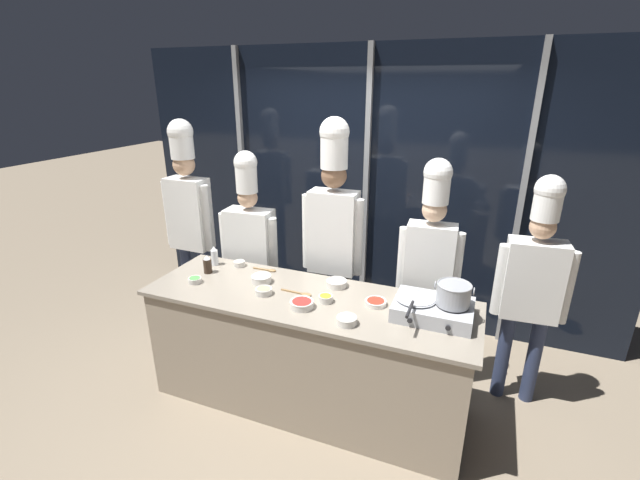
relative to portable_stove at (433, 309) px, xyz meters
name	(u,v)px	position (x,y,z in m)	size (l,w,h in m)	color
ground_plane	(308,399)	(-0.87, -0.05, -0.97)	(24.00, 24.00, 0.00)	#7F705B
window_wall_back	(367,190)	(-0.87, 1.46, 0.38)	(4.92, 0.09, 2.70)	black
demo_counter	(308,350)	(-0.87, -0.05, -0.51)	(2.41, 0.77, 0.91)	gray
portable_stove	(433,309)	(0.00, 0.00, 0.00)	(0.50, 0.38, 0.11)	#B2B5BA
frying_pan	(416,295)	(-0.12, 0.00, 0.08)	(0.27, 0.46, 0.05)	#ADAFB5
stock_pot	(454,294)	(0.12, 0.00, 0.14)	(0.24, 0.22, 0.14)	#93969B
squeeze_bottle_clear	(215,256)	(-1.82, 0.19, 0.03)	(0.06, 0.06, 0.17)	white
squeeze_bottle_soy	(208,264)	(-1.78, 0.03, 0.02)	(0.07, 0.07, 0.15)	#332319
prep_bowl_chili_flakes	(376,302)	(-0.39, 0.02, -0.03)	(0.15, 0.15, 0.04)	silver
prep_bowl_carrots	(326,298)	(-0.72, -0.07, -0.03)	(0.10, 0.10, 0.05)	silver
prep_bowl_scallions	(195,280)	(-1.77, -0.16, -0.03)	(0.10, 0.10, 0.04)	silver
prep_bowl_bell_pepper	(302,304)	(-0.85, -0.21, -0.03)	(0.17, 0.17, 0.05)	silver
prep_bowl_garlic	(261,278)	(-1.30, 0.03, -0.02)	(0.15, 0.15, 0.06)	silver
prep_bowl_noodles	(239,263)	(-1.62, 0.23, -0.03)	(0.09, 0.09, 0.05)	silver
prep_bowl_shrimp	(337,283)	(-0.73, 0.18, -0.02)	(0.16, 0.16, 0.05)	silver
prep_bowl_ginger	(347,320)	(-0.50, -0.30, -0.02)	(0.13, 0.13, 0.05)	silver
prep_bowl_mushrooms	(264,291)	(-1.19, -0.13, -0.03)	(0.12, 0.12, 0.05)	silver
serving_spoon_slotted	(302,294)	(-0.92, -0.03, -0.05)	(0.25, 0.05, 0.02)	olive
serving_spoon_solid	(269,270)	(-1.35, 0.24, -0.05)	(0.21, 0.04, 0.02)	olive
chef_head	(189,208)	(-2.37, 0.60, 0.27)	(0.52, 0.23, 2.06)	#2D3856
chef_sous	(250,241)	(-1.67, 0.52, 0.07)	(0.55, 0.24, 1.83)	#2D3856
chef_line	(333,224)	(-0.90, 0.57, 0.31)	(0.52, 0.23, 2.12)	#232326
chef_pastry	(430,257)	(-0.11, 0.54, 0.14)	(0.48, 0.21, 1.86)	#2D3856
chef_apprentice	(533,279)	(0.62, 0.59, 0.07)	(0.52, 0.23, 1.79)	#2D3856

